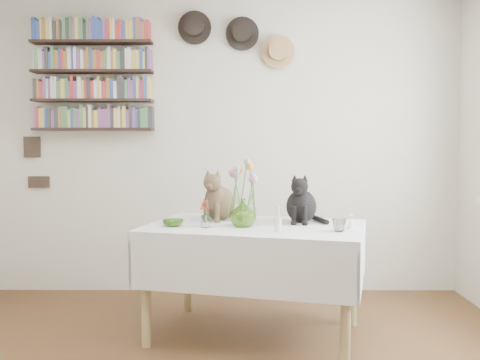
{
  "coord_description": "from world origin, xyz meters",
  "views": [
    {
      "loc": [
        0.15,
        -2.34,
        1.29
      ],
      "look_at": [
        0.14,
        1.05,
        1.05
      ],
      "focal_mm": 40.0,
      "sensor_mm": 36.0,
      "label": 1
    }
  ],
  "objects_px": {
    "tabby_cat": "(219,194)",
    "flower_vase": "(243,213)",
    "black_cat": "(301,197)",
    "bookshelf_unit": "(93,76)",
    "dining_table": "(255,252)"
  },
  "relations": [
    {
      "from": "dining_table",
      "to": "flower_vase",
      "type": "height_order",
      "value": "flower_vase"
    },
    {
      "from": "flower_vase",
      "to": "bookshelf_unit",
      "type": "relative_size",
      "value": 0.18
    },
    {
      "from": "dining_table",
      "to": "flower_vase",
      "type": "xyz_separation_m",
      "value": [
        -0.08,
        -0.07,
        0.27
      ]
    },
    {
      "from": "tabby_cat",
      "to": "flower_vase",
      "type": "height_order",
      "value": "tabby_cat"
    },
    {
      "from": "black_cat",
      "to": "bookshelf_unit",
      "type": "bearing_deg",
      "value": 163.77
    },
    {
      "from": "bookshelf_unit",
      "to": "dining_table",
      "type": "bearing_deg",
      "value": -37.2
    },
    {
      "from": "black_cat",
      "to": "bookshelf_unit",
      "type": "height_order",
      "value": "bookshelf_unit"
    },
    {
      "from": "tabby_cat",
      "to": "flower_vase",
      "type": "distance_m",
      "value": 0.38
    },
    {
      "from": "flower_vase",
      "to": "black_cat",
      "type": "bearing_deg",
      "value": 26.82
    },
    {
      "from": "tabby_cat",
      "to": "black_cat",
      "type": "height_order",
      "value": "tabby_cat"
    },
    {
      "from": "flower_vase",
      "to": "bookshelf_unit",
      "type": "distance_m",
      "value": 1.94
    },
    {
      "from": "flower_vase",
      "to": "bookshelf_unit",
      "type": "height_order",
      "value": "bookshelf_unit"
    },
    {
      "from": "black_cat",
      "to": "tabby_cat",
      "type": "bearing_deg",
      "value": 179.28
    },
    {
      "from": "dining_table",
      "to": "bookshelf_unit",
      "type": "height_order",
      "value": "bookshelf_unit"
    },
    {
      "from": "tabby_cat",
      "to": "bookshelf_unit",
      "type": "xyz_separation_m",
      "value": [
        -1.09,
        0.76,
        0.91
      ]
    }
  ]
}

